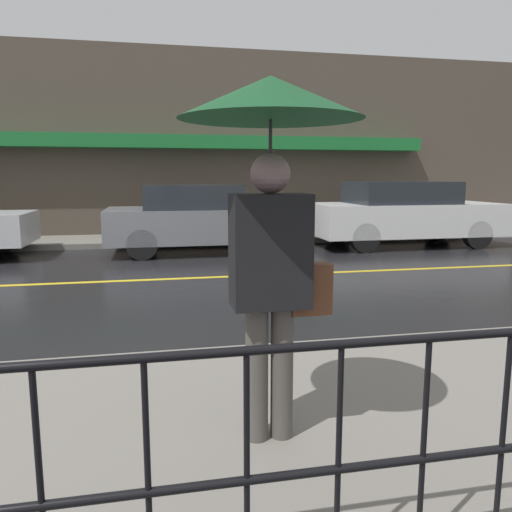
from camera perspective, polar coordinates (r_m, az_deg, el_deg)
ground_plane at (r=8.44m, az=-16.67°, el=-2.82°), size 80.00×80.00×0.00m
sidewalk_near at (r=3.43m, az=-24.78°, el=-19.99°), size 28.00×2.95×0.13m
sidewalk_far at (r=13.16m, az=-14.91°, el=1.70°), size 28.00×1.93×0.13m
lane_marking at (r=8.44m, az=-16.67°, el=-2.80°), size 25.20×0.12×0.01m
building_storefront at (r=14.17m, az=-15.08°, el=12.31°), size 28.00×0.85×5.12m
pedestrian at (r=2.80m, az=1.77°, el=10.80°), size 1.02×1.02×2.09m
car_grey at (r=11.25m, az=-6.70°, el=4.32°), size 4.04×1.94×1.50m
car_white at (r=12.70m, az=16.56°, el=4.71°), size 4.57×1.89×1.57m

